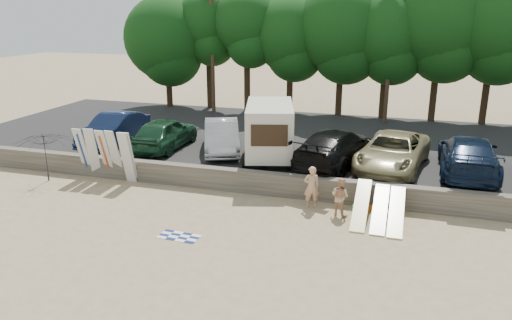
{
  "coord_description": "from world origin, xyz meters",
  "views": [
    {
      "loc": [
        3.17,
        -17.06,
        8.03
      ],
      "look_at": [
        -2.89,
        3.0,
        1.54
      ],
      "focal_mm": 35.0,
      "sensor_mm": 36.0,
      "label": 1
    }
  ],
  "objects_px": {
    "car_1": "(165,133)",
    "car_4": "(393,152)",
    "beachgoer_b": "(340,197)",
    "car_3": "(337,147)",
    "car_0": "(114,129)",
    "car_2": "(222,136)",
    "car_5": "(468,155)",
    "cooler": "(357,210)",
    "beach_umbrella": "(46,158)",
    "box_trailer": "(269,129)",
    "beachgoer_a": "(311,187)"
  },
  "relations": [
    {
      "from": "car_1",
      "to": "car_4",
      "type": "height_order",
      "value": "car_1"
    },
    {
      "from": "beach_umbrella",
      "to": "beachgoer_a",
      "type": "bearing_deg",
      "value": 2.03
    },
    {
      "from": "car_3",
      "to": "beachgoer_a",
      "type": "bearing_deg",
      "value": 99.65
    },
    {
      "from": "car_1",
      "to": "car_5",
      "type": "xyz_separation_m",
      "value": [
        15.07,
        0.16,
        0.03
      ]
    },
    {
      "from": "car_3",
      "to": "beach_umbrella",
      "type": "distance_m",
      "value": 13.79
    },
    {
      "from": "car_0",
      "to": "cooler",
      "type": "height_order",
      "value": "car_0"
    },
    {
      "from": "car_1",
      "to": "car_4",
      "type": "bearing_deg",
      "value": -179.97
    },
    {
      "from": "car_0",
      "to": "car_5",
      "type": "distance_m",
      "value": 18.18
    },
    {
      "from": "car_3",
      "to": "car_5",
      "type": "relative_size",
      "value": 0.98
    },
    {
      "from": "beachgoer_b",
      "to": "car_4",
      "type": "bearing_deg",
      "value": -84.51
    },
    {
      "from": "cooler",
      "to": "beach_umbrella",
      "type": "distance_m",
      "value": 14.57
    },
    {
      "from": "box_trailer",
      "to": "cooler",
      "type": "relative_size",
      "value": 12.66
    },
    {
      "from": "car_0",
      "to": "car_3",
      "type": "height_order",
      "value": "car_3"
    },
    {
      "from": "car_4",
      "to": "car_5",
      "type": "relative_size",
      "value": 0.97
    },
    {
      "from": "box_trailer",
      "to": "car_0",
      "type": "distance_m",
      "value": 9.03
    },
    {
      "from": "car_0",
      "to": "car_1",
      "type": "height_order",
      "value": "same"
    },
    {
      "from": "car_1",
      "to": "beachgoer_a",
      "type": "distance_m",
      "value": 9.67
    },
    {
      "from": "car_4",
      "to": "beachgoer_a",
      "type": "bearing_deg",
      "value": -116.68
    },
    {
      "from": "box_trailer",
      "to": "beachgoer_b",
      "type": "distance_m",
      "value": 6.06
    },
    {
      "from": "car_5",
      "to": "cooler",
      "type": "distance_m",
      "value": 6.41
    },
    {
      "from": "car_0",
      "to": "car_3",
      "type": "xyz_separation_m",
      "value": [
        12.27,
        -0.23,
        0.02
      ]
    },
    {
      "from": "car_0",
      "to": "beachgoer_b",
      "type": "relative_size",
      "value": 3.27
    },
    {
      "from": "beachgoer_b",
      "to": "cooler",
      "type": "relative_size",
      "value": 4.14
    },
    {
      "from": "car_3",
      "to": "cooler",
      "type": "height_order",
      "value": "car_3"
    },
    {
      "from": "car_1",
      "to": "beach_umbrella",
      "type": "bearing_deg",
      "value": 49.66
    },
    {
      "from": "car_4",
      "to": "beachgoer_b",
      "type": "height_order",
      "value": "car_4"
    },
    {
      "from": "car_4",
      "to": "beachgoer_b",
      "type": "distance_m",
      "value": 5.0
    },
    {
      "from": "car_1",
      "to": "car_2",
      "type": "relative_size",
      "value": 1.01
    },
    {
      "from": "car_0",
      "to": "cooler",
      "type": "relative_size",
      "value": 13.55
    },
    {
      "from": "beachgoer_a",
      "to": "beachgoer_b",
      "type": "height_order",
      "value": "beachgoer_a"
    },
    {
      "from": "cooler",
      "to": "car_4",
      "type": "bearing_deg",
      "value": 62.04
    },
    {
      "from": "car_0",
      "to": "beachgoer_a",
      "type": "height_order",
      "value": "car_0"
    },
    {
      "from": "box_trailer",
      "to": "car_4",
      "type": "distance_m",
      "value": 5.94
    },
    {
      "from": "car_3",
      "to": "beachgoer_b",
      "type": "bearing_deg",
      "value": 116.19
    },
    {
      "from": "car_3",
      "to": "beachgoer_b",
      "type": "xyz_separation_m",
      "value": [
        0.8,
        -4.46,
        -0.78
      ]
    },
    {
      "from": "car_0",
      "to": "car_4",
      "type": "bearing_deg",
      "value": -0.59
    },
    {
      "from": "car_2",
      "to": "beachgoer_b",
      "type": "xyz_separation_m",
      "value": [
        6.88,
        -5.0,
        -0.73
      ]
    },
    {
      "from": "car_2",
      "to": "car_5",
      "type": "xyz_separation_m",
      "value": [
        11.98,
        -0.23,
        0.06
      ]
    },
    {
      "from": "car_5",
      "to": "beach_umbrella",
      "type": "distance_m",
      "value": 19.54
    },
    {
      "from": "car_2",
      "to": "beachgoer_a",
      "type": "distance_m",
      "value": 7.25
    },
    {
      "from": "beachgoer_a",
      "to": "cooler",
      "type": "distance_m",
      "value": 2.06
    },
    {
      "from": "car_0",
      "to": "car_1",
      "type": "bearing_deg",
      "value": -1.72
    },
    {
      "from": "car_2",
      "to": "car_4",
      "type": "distance_m",
      "value": 8.69
    },
    {
      "from": "car_0",
      "to": "car_4",
      "type": "relative_size",
      "value": 0.88
    },
    {
      "from": "car_0",
      "to": "car_5",
      "type": "xyz_separation_m",
      "value": [
        18.18,
        0.08,
        0.03
      ]
    },
    {
      "from": "beachgoer_a",
      "to": "beachgoer_b",
      "type": "bearing_deg",
      "value": 137.26
    },
    {
      "from": "box_trailer",
      "to": "car_1",
      "type": "distance_m",
      "value": 5.94
    },
    {
      "from": "car_1",
      "to": "car_4",
      "type": "distance_m",
      "value": 11.76
    },
    {
      "from": "car_5",
      "to": "beachgoer_b",
      "type": "xyz_separation_m",
      "value": [
        -5.1,
        -4.77,
        -0.79
      ]
    },
    {
      "from": "car_2",
      "to": "car_4",
      "type": "relative_size",
      "value": 0.84
    }
  ]
}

